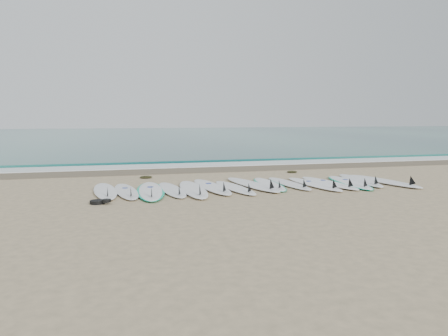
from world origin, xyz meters
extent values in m
plane|color=tan|center=(0.00, 0.00, 0.00)|extent=(120.00, 120.00, 0.00)
cube|color=#195C58|center=(0.00, 32.50, 0.01)|extent=(120.00, 55.00, 0.03)
cube|color=brown|center=(0.00, 4.10, 0.01)|extent=(120.00, 1.80, 0.01)
cube|color=silver|center=(0.00, 5.50, 0.02)|extent=(120.00, 1.40, 0.04)
cube|color=#195C58|center=(0.00, 7.00, 0.05)|extent=(120.00, 1.00, 0.10)
ellipsoid|color=white|center=(-3.90, 0.14, 0.05)|extent=(0.73, 2.71, 0.09)
cone|color=black|center=(-3.83, -0.84, 0.20)|extent=(0.25, 0.30, 0.29)
ellipsoid|color=silver|center=(-3.38, -0.03, 0.04)|extent=(0.72, 2.57, 0.08)
cone|color=black|center=(-3.31, -0.95, 0.19)|extent=(0.23, 0.29, 0.27)
cylinder|color=navy|center=(-3.40, 0.21, 0.09)|extent=(0.16, 0.16, 0.01)
ellipsoid|color=white|center=(-2.78, -0.14, 0.05)|extent=(0.79, 2.92, 0.09)
ellipsoid|color=#00C38F|center=(-2.78, -0.14, 0.04)|extent=(0.89, 2.95, 0.07)
cone|color=black|center=(-2.85, -1.19, 0.22)|extent=(0.26, 0.32, 0.31)
cylinder|color=navy|center=(-2.77, 0.14, 0.10)|extent=(0.18, 0.18, 0.01)
ellipsoid|color=white|center=(-2.24, -0.10, 0.04)|extent=(0.66, 2.55, 0.08)
cone|color=black|center=(-2.19, -1.02, 0.19)|extent=(0.23, 0.28, 0.27)
ellipsoid|color=white|center=(-1.70, -0.18, 0.05)|extent=(0.69, 2.91, 0.09)
cone|color=black|center=(-1.73, -1.24, 0.22)|extent=(0.25, 0.32, 0.31)
ellipsoid|color=white|center=(-1.14, 0.09, 0.05)|extent=(0.79, 2.85, 0.09)
cone|color=black|center=(-1.07, -0.93, 0.21)|extent=(0.26, 0.32, 0.30)
cylinder|color=navy|center=(-1.16, 0.36, 0.10)|extent=(0.17, 0.17, 0.01)
ellipsoid|color=white|center=(-0.58, -0.20, 0.04)|extent=(0.80, 2.53, 0.08)
cone|color=black|center=(-0.47, -1.10, 0.19)|extent=(0.24, 0.29, 0.26)
ellipsoid|color=white|center=(0.02, 0.17, 0.05)|extent=(1.07, 2.95, 0.09)
cone|color=black|center=(0.19, -0.87, 0.22)|extent=(0.29, 0.34, 0.31)
ellipsoid|color=white|center=(0.53, 0.16, 0.04)|extent=(0.68, 2.50, 0.08)
ellipsoid|color=#00C38F|center=(0.53, 0.16, 0.04)|extent=(0.76, 2.52, 0.06)
cone|color=black|center=(0.47, -0.74, 0.19)|extent=(0.23, 0.28, 0.26)
ellipsoid|color=white|center=(1.09, 0.11, 0.04)|extent=(0.66, 2.51, 0.08)
cone|color=black|center=(1.14, -0.79, 0.19)|extent=(0.23, 0.28, 0.27)
ellipsoid|color=white|center=(1.71, -0.18, 0.05)|extent=(0.82, 2.69, 0.09)
cone|color=black|center=(1.81, -1.14, 0.20)|extent=(0.25, 0.30, 0.28)
cylinder|color=navy|center=(1.68, 0.08, 0.09)|extent=(0.17, 0.17, 0.01)
ellipsoid|color=white|center=(2.21, -0.10, 0.05)|extent=(0.86, 2.68, 0.09)
cone|color=black|center=(2.32, -1.06, 0.20)|extent=(0.26, 0.31, 0.28)
cylinder|color=navy|center=(2.18, 0.15, 0.09)|extent=(0.17, 0.17, 0.01)
ellipsoid|color=white|center=(2.84, -0.15, 0.05)|extent=(0.85, 2.71, 0.09)
ellipsoid|color=#00C38F|center=(2.84, -0.15, 0.04)|extent=(0.95, 2.74, 0.06)
cone|color=black|center=(2.73, -1.12, 0.20)|extent=(0.26, 0.31, 0.28)
cylinder|color=navy|center=(2.87, 0.10, 0.09)|extent=(0.17, 0.17, 0.01)
ellipsoid|color=white|center=(3.35, 0.13, 0.05)|extent=(0.89, 2.75, 0.09)
cone|color=black|center=(3.23, -0.85, 0.20)|extent=(0.26, 0.31, 0.29)
ellipsoid|color=white|center=(3.92, -0.19, 0.05)|extent=(1.02, 2.92, 0.09)
cone|color=black|center=(4.07, -1.22, 0.22)|extent=(0.29, 0.34, 0.30)
ellipsoid|color=black|center=(-2.68, 2.48, 0.04)|extent=(0.39, 0.30, 0.07)
ellipsoid|color=black|center=(2.26, 2.54, 0.03)|extent=(0.35, 0.27, 0.07)
cylinder|color=black|center=(-4.05, -1.29, 0.04)|extent=(0.32, 0.32, 0.08)
cylinder|color=black|center=(-3.85, -1.39, 0.08)|extent=(0.20, 0.20, 0.06)
camera|label=1|loc=(-3.75, -11.16, 1.92)|focal=35.00mm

